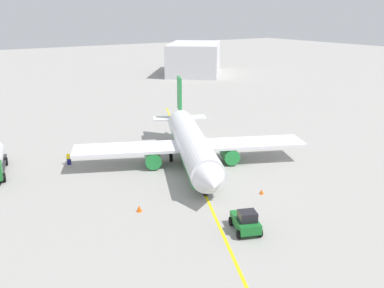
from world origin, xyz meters
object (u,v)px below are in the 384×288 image
Objects in this scene: refueling_worker at (69,159)px; safety_cone_wingtip at (262,192)px; safety_cone_nose at (139,208)px; pushback_tug at (246,221)px; airplane at (191,145)px.

safety_cone_wingtip is at bearing 35.60° from refueling_worker.
safety_cone_nose is (17.65, 1.73, -0.49)m from refueling_worker.
pushback_tug is at bearing 17.21° from refueling_worker.
pushback_tug is (17.89, -5.58, -1.76)m from airplane.
pushback_tug is 28.01m from refueling_worker.
refueling_worker reaches higher than safety_cone_wingtip.
airplane is at bearing 162.66° from pushback_tug.
safety_cone_nose is (8.78, -12.14, -2.44)m from airplane.
pushback_tug is 6.20× the size of safety_cone_nose.
airplane reaches higher than safety_cone_nose.
refueling_worker is 3.09× the size of safety_cone_wingtip.
safety_cone_wingtip is (-5.46, 6.96, -0.73)m from pushback_tug.
pushback_tug is 7.38× the size of safety_cone_wingtip.
airplane is 45.92× the size of safety_cone_nose.
refueling_worker is (-8.86, -13.87, -1.95)m from airplane.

